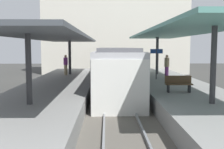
{
  "coord_description": "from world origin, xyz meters",
  "views": [
    {
      "loc": [
        -0.62,
        -16.11,
        3.35
      ],
      "look_at": [
        -0.25,
        2.39,
        1.5
      ],
      "focal_mm": 43.97,
      "sensor_mm": 36.0,
      "label": 1
    }
  ],
  "objects_px": {
    "commuter_train": "(115,70)",
    "platform_sign": "(156,57)",
    "passenger_near_bench": "(167,66)",
    "passenger_mid_platform": "(66,65)",
    "platform_bench": "(178,83)"
  },
  "relations": [
    {
      "from": "commuter_train",
      "to": "passenger_mid_platform",
      "type": "bearing_deg",
      "value": 140.95
    },
    {
      "from": "commuter_train",
      "to": "platform_bench",
      "type": "bearing_deg",
      "value": -61.07
    },
    {
      "from": "passenger_near_bench",
      "to": "platform_sign",
      "type": "bearing_deg",
      "value": -152.32
    },
    {
      "from": "platform_bench",
      "to": "passenger_mid_platform",
      "type": "bearing_deg",
      "value": 128.73
    },
    {
      "from": "commuter_train",
      "to": "platform_sign",
      "type": "bearing_deg",
      "value": 2.23
    },
    {
      "from": "passenger_near_bench",
      "to": "platform_bench",
      "type": "bearing_deg",
      "value": -96.86
    },
    {
      "from": "commuter_train",
      "to": "platform_sign",
      "type": "xyz_separation_m",
      "value": [
        3.02,
        0.12,
        0.9
      ]
    },
    {
      "from": "commuter_train",
      "to": "passenger_near_bench",
      "type": "bearing_deg",
      "value": 8.37
    },
    {
      "from": "passenger_mid_platform",
      "to": "platform_sign",
      "type": "bearing_deg",
      "value": -24.12
    },
    {
      "from": "platform_bench",
      "to": "passenger_mid_platform",
      "type": "height_order",
      "value": "passenger_mid_platform"
    },
    {
      "from": "platform_sign",
      "to": "commuter_train",
      "type": "bearing_deg",
      "value": -177.77
    },
    {
      "from": "commuter_train",
      "to": "passenger_near_bench",
      "type": "xyz_separation_m",
      "value": [
        3.89,
        0.57,
        0.2
      ]
    },
    {
      "from": "commuter_train",
      "to": "passenger_mid_platform",
      "type": "relative_size",
      "value": 8.9
    },
    {
      "from": "platform_sign",
      "to": "passenger_mid_platform",
      "type": "xyz_separation_m",
      "value": [
        -7.08,
        3.17,
        -0.74
      ]
    },
    {
      "from": "platform_bench",
      "to": "passenger_mid_platform",
      "type": "relative_size",
      "value": 0.82
    }
  ]
}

